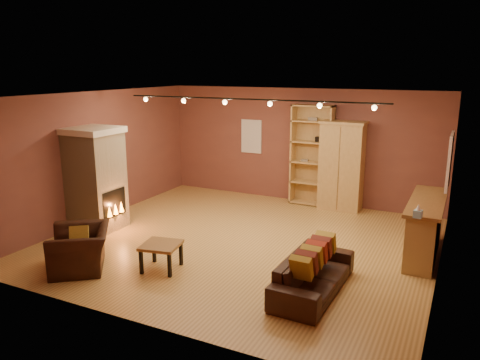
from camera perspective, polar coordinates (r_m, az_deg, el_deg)
The scene contains 16 objects.
floor at distance 9.13m, azimuth 0.25°, elevation -7.54°, with size 7.00×7.00×0.00m, color #AA7D3C.
ceiling at distance 8.53m, azimuth 0.27°, elevation 10.28°, with size 7.00×7.00×0.00m, color brown.
back_wall at distance 11.68m, azimuth 7.26°, elevation 4.17°, with size 7.00×0.02×2.80m, color brown.
left_wall at distance 10.69m, azimuth -16.88°, elevation 2.82°, with size 0.02×6.50×2.80m, color brown.
right_wall at distance 7.89m, azimuth 23.77°, elevation -1.47°, with size 0.02×6.50×2.80m, color brown.
fireplace at distance 10.03m, azimuth -17.14°, elevation 0.12°, with size 1.01×0.98×2.12m.
back_window at distance 12.12m, azimuth 1.41°, elevation 5.34°, with size 0.56×0.04×0.86m, color silver.
bookcase at distance 11.47m, azimuth 8.83°, elevation 3.11°, with size 0.99×0.39×2.43m.
armoire at distance 11.18m, azimuth 12.28°, elevation 1.73°, with size 1.03×0.59×2.09m.
bar_counter at distance 8.97m, azimuth 21.61°, elevation -5.38°, with size 0.58×2.15×1.03m.
tissue_box at distance 7.73m, azimuth 20.88°, elevation -3.68°, with size 0.12×0.12×0.21m.
right_window at distance 9.21m, azimuth 24.18°, elevation 2.12°, with size 0.05×0.90×1.00m, color silver.
loveseat at distance 7.17m, azimuth 8.99°, elevation -10.47°, with size 0.61×1.92×0.78m.
armchair at distance 8.27m, azimuth -18.96°, elevation -7.18°, with size 1.20×1.26×0.93m.
coffee_table at distance 7.93m, azimuth -9.60°, elevation -8.12°, with size 0.70×0.70×0.45m.
track_rail at distance 8.72m, azimuth 0.85°, elevation 9.61°, with size 5.20×0.09×0.13m.
Camera 1 is at (3.72, -7.66, 3.30)m, focal length 35.00 mm.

